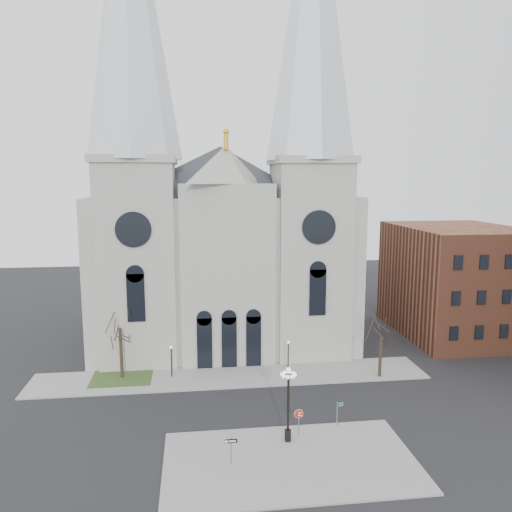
{
  "coord_description": "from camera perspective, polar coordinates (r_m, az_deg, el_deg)",
  "views": [
    {
      "loc": [
        -3.57,
        -37.3,
        20.07
      ],
      "look_at": [
        2.18,
        8.0,
        12.93
      ],
      "focal_mm": 35.0,
      "sensor_mm": 36.0,
      "label": 1
    }
  ],
  "objects": [
    {
      "name": "ground",
      "position": [
        42.51,
        -1.65,
        -19.29
      ],
      "size": [
        160.0,
        160.0,
        0.0
      ],
      "primitive_type": "plane",
      "color": "black",
      "rests_on": "ground"
    },
    {
      "name": "one_way_sign",
      "position": [
        37.36,
        -2.86,
        -20.88
      ],
      "size": [
        0.89,
        0.09,
        2.03
      ],
      "rotation": [
        0.0,
        0.0,
        -0.0
      ],
      "color": "slate",
      "rests_on": "sidewalk_near"
    },
    {
      "name": "sidewalk_far",
      "position": [
        52.4,
        -2.86,
        -13.56
      ],
      "size": [
        40.0,
        6.0,
        0.14
      ],
      "primitive_type": "cube",
      "color": "gray",
      "rests_on": "ground"
    },
    {
      "name": "tree_left",
      "position": [
        51.92,
        -15.3,
        -7.64
      ],
      "size": [
        3.2,
        3.2,
        7.5
      ],
      "color": "black",
      "rests_on": "ground"
    },
    {
      "name": "globe_lamp",
      "position": [
        39.18,
        3.71,
        -15.57
      ],
      "size": [
        1.6,
        1.6,
        5.92
      ],
      "rotation": [
        0.0,
        0.0,
        -0.31
      ],
      "color": "black",
      "rests_on": "sidewalk_near"
    },
    {
      "name": "ped_lamp_right",
      "position": [
        52.8,
        3.7,
        -10.76
      ],
      "size": [
        0.32,
        0.32,
        3.26
      ],
      "color": "black",
      "rests_on": "sidewalk_far"
    },
    {
      "name": "cathedral",
      "position": [
        60.29,
        -3.86,
        7.36
      ],
      "size": [
        33.0,
        26.66,
        54.0
      ],
      "color": "#A3A198",
      "rests_on": "ground"
    },
    {
      "name": "bg_building_brick",
      "position": [
        69.39,
        21.89,
        -2.62
      ],
      "size": [
        14.0,
        18.0,
        14.0
      ],
      "primitive_type": "cube",
      "color": "brown",
      "rests_on": "ground"
    },
    {
      "name": "street_name_sign",
      "position": [
        42.85,
        9.35,
        -17.13
      ],
      "size": [
        0.63,
        0.25,
        2.04
      ],
      "rotation": [
        0.0,
        0.0,
        0.32
      ],
      "color": "slate",
      "rests_on": "sidewalk_near"
    },
    {
      "name": "tree_right",
      "position": [
        52.27,
        14.11,
        -8.76
      ],
      "size": [
        3.2,
        3.2,
        6.0
      ],
      "color": "black",
      "rests_on": "ground"
    },
    {
      "name": "stop_sign",
      "position": [
        41.08,
        4.91,
        -17.75
      ],
      "size": [
        0.73,
        0.25,
        2.12
      ],
      "rotation": [
        0.0,
        0.0,
        -0.31
      ],
      "color": "slate",
      "rests_on": "sidewalk_near"
    },
    {
      "name": "grass_patch",
      "position": [
        53.72,
        -15.05,
        -13.27
      ],
      "size": [
        6.0,
        5.0,
        0.18
      ],
      "primitive_type": "cube",
      "color": "#31471E",
      "rests_on": "ground"
    },
    {
      "name": "sidewalk_near",
      "position": [
        38.56,
        3.94,
        -22.38
      ],
      "size": [
        18.0,
        10.0,
        0.14
      ],
      "primitive_type": "cube",
      "color": "gray",
      "rests_on": "ground"
    },
    {
      "name": "ped_lamp_left",
      "position": [
        51.98,
        -9.66,
        -11.2
      ],
      "size": [
        0.32,
        0.32,
        3.26
      ],
      "color": "black",
      "rests_on": "sidewalk_far"
    }
  ]
}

